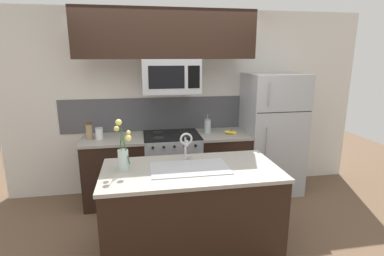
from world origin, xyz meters
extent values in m
plane|color=brown|center=(0.00, 0.00, 0.00)|extent=(10.00, 10.00, 0.00)
cube|color=silver|center=(0.30, 1.28, 1.30)|extent=(5.20, 0.10, 2.60)
cube|color=#4C4C51|center=(0.00, 1.22, 1.15)|extent=(3.04, 0.01, 0.48)
cube|color=black|center=(-0.78, 0.90, 0.44)|extent=(0.80, 0.62, 0.88)
cube|color=#9E998E|center=(-0.78, 0.90, 0.89)|extent=(0.83, 0.65, 0.03)
cube|color=black|center=(0.72, 0.90, 0.44)|extent=(0.69, 0.62, 0.88)
cube|color=#9E998E|center=(0.72, 0.90, 0.89)|extent=(0.72, 0.65, 0.03)
cube|color=#A8AAAF|center=(0.00, 0.90, 0.46)|extent=(0.76, 0.62, 0.91)
cube|color=black|center=(0.00, 0.90, 0.92)|extent=(0.76, 0.62, 0.01)
cylinder|color=black|center=(-0.18, 0.76, 0.93)|extent=(0.15, 0.15, 0.01)
cylinder|color=black|center=(0.18, 0.76, 0.93)|extent=(0.15, 0.15, 0.01)
cylinder|color=black|center=(-0.18, 1.04, 0.93)|extent=(0.15, 0.15, 0.01)
cylinder|color=black|center=(0.18, 1.04, 0.93)|extent=(0.15, 0.15, 0.01)
cylinder|color=black|center=(-0.27, 0.58, 0.85)|extent=(0.03, 0.02, 0.03)
cylinder|color=black|center=(-0.14, 0.58, 0.85)|extent=(0.03, 0.02, 0.03)
cylinder|color=black|center=(0.00, 0.58, 0.85)|extent=(0.03, 0.02, 0.03)
cylinder|color=black|center=(0.14, 0.58, 0.85)|extent=(0.03, 0.02, 0.03)
cylinder|color=black|center=(0.27, 0.58, 0.85)|extent=(0.03, 0.02, 0.03)
cube|color=#A8AAAF|center=(0.00, 0.88, 1.72)|extent=(0.74, 0.40, 0.44)
cube|color=black|center=(-0.07, 0.68, 1.72)|extent=(0.45, 0.00, 0.28)
cube|color=black|center=(0.27, 0.68, 1.72)|extent=(0.15, 0.00, 0.28)
cube|color=black|center=(-0.06, 0.85, 2.23)|extent=(2.24, 0.34, 0.60)
cube|color=#A8AAAF|center=(1.47, 0.92, 0.87)|extent=(0.80, 0.72, 1.74)
cube|color=black|center=(1.47, 0.56, 1.25)|extent=(0.77, 0.00, 0.01)
cylinder|color=#99999E|center=(1.23, 0.54, 1.49)|extent=(0.01, 0.01, 0.31)
cylinder|color=#99999E|center=(1.23, 0.54, 0.73)|extent=(0.01, 0.01, 0.66)
cylinder|color=#997F5B|center=(-1.08, 0.91, 1.01)|extent=(0.08, 0.08, 0.20)
cylinder|color=#4C331E|center=(-1.08, 0.91, 1.12)|extent=(0.08, 0.08, 0.02)
cylinder|color=silver|center=(-0.95, 0.89, 0.98)|extent=(0.10, 0.10, 0.14)
cylinder|color=#B2B2B7|center=(-0.95, 0.89, 1.05)|extent=(0.10, 0.10, 0.02)
ellipsoid|color=yellow|center=(0.82, 0.83, 0.93)|extent=(0.17, 0.12, 0.06)
ellipsoid|color=yellow|center=(0.82, 0.85, 0.93)|extent=(0.18, 0.09, 0.06)
ellipsoid|color=yellow|center=(0.83, 0.83, 0.93)|extent=(0.17, 0.04, 0.05)
ellipsoid|color=yellow|center=(0.83, 0.85, 0.93)|extent=(0.18, 0.08, 0.05)
ellipsoid|color=yellow|center=(0.84, 0.83, 0.93)|extent=(0.16, 0.12, 0.05)
cylinder|color=brown|center=(0.83, 0.84, 0.96)|extent=(0.02, 0.02, 0.03)
cylinder|color=silver|center=(0.52, 0.96, 1.00)|extent=(0.09, 0.09, 0.18)
cylinder|color=#A3A3AA|center=(0.52, 0.96, 1.10)|extent=(0.08, 0.08, 0.02)
cylinder|color=#A3A3AA|center=(0.52, 0.96, 1.14)|extent=(0.01, 0.01, 0.05)
sphere|color=#A3A3AA|center=(0.52, 0.96, 1.17)|extent=(0.02, 0.02, 0.02)
cube|color=black|center=(0.05, -0.35, 0.44)|extent=(1.69, 0.84, 0.88)
cube|color=#9E998E|center=(0.05, -0.35, 0.89)|extent=(1.72, 0.87, 0.03)
cube|color=#ADAFB5|center=(0.04, -0.35, 0.91)|extent=(0.76, 0.44, 0.01)
cube|color=#ADAFB5|center=(-0.14, -0.35, 0.84)|extent=(0.30, 0.33, 0.15)
cube|color=#ADAFB5|center=(0.21, -0.35, 0.84)|extent=(0.30, 0.33, 0.15)
cylinder|color=#B7BABF|center=(0.04, -0.09, 0.92)|extent=(0.04, 0.04, 0.02)
cylinder|color=#B7BABF|center=(0.04, -0.09, 1.04)|extent=(0.02, 0.02, 0.22)
torus|color=#B7BABF|center=(0.04, -0.14, 1.15)|extent=(0.13, 0.02, 0.13)
cylinder|color=#B7BABF|center=(0.04, -0.20, 1.12)|extent=(0.02, 0.02, 0.06)
cube|color=#B7BABF|center=(0.07, -0.09, 0.95)|extent=(0.07, 0.01, 0.01)
cylinder|color=silver|center=(-0.59, -0.28, 1.01)|extent=(0.10, 0.10, 0.20)
cylinder|color=silver|center=(-0.59, -0.28, 0.95)|extent=(0.09, 0.09, 0.06)
cylinder|color=#386B2D|center=(-0.56, -0.29, 1.13)|extent=(0.07, 0.02, 0.31)
sphere|color=#EFE066|center=(-0.53, -0.30, 1.28)|extent=(0.04, 0.04, 0.04)
cylinder|color=#386B2D|center=(-0.61, -0.27, 1.14)|extent=(0.05, 0.03, 0.34)
sphere|color=#EFE066|center=(-0.64, -0.26, 1.31)|extent=(0.05, 0.05, 0.05)
cylinder|color=#386B2D|center=(-0.60, -0.29, 1.18)|extent=(0.03, 0.02, 0.41)
sphere|color=#EFE066|center=(-0.61, -0.30, 1.38)|extent=(0.06, 0.06, 0.06)
cylinder|color=#386B2D|center=(-0.56, -0.30, 1.10)|extent=(0.06, 0.05, 0.26)
sphere|color=#EFE066|center=(-0.53, -0.32, 1.24)|extent=(0.06, 0.06, 0.06)
camera|label=1|loc=(-0.41, -3.05, 1.98)|focal=28.00mm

